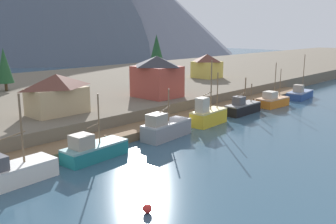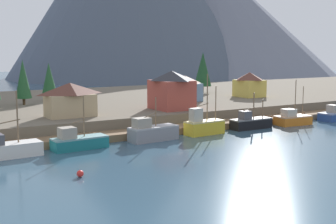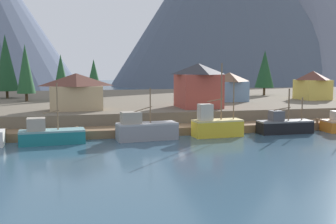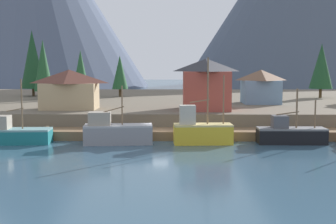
# 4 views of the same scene
# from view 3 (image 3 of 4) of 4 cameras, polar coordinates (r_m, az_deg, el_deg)

# --- Properties ---
(ground_plane) EXTENTS (400.00, 400.00, 1.00)m
(ground_plane) POSITION_cam_3_polar(r_m,az_deg,el_deg) (69.88, -3.05, -1.09)
(ground_plane) COLOR #335166
(dock) EXTENTS (80.00, 4.00, 1.60)m
(dock) POSITION_cam_3_polar(r_m,az_deg,el_deg) (52.31, 0.55, -2.50)
(dock) COLOR brown
(dock) RESTS_ON ground_plane
(shoreline_bank) EXTENTS (400.00, 56.00, 2.50)m
(shoreline_bank) POSITION_cam_3_polar(r_m,az_deg,el_deg) (81.45, -4.60, 1.20)
(shoreline_bank) COLOR #665B4C
(shoreline_bank) RESTS_ON ground_plane
(mountain_east_peak) EXTENTS (140.94, 140.94, 64.49)m
(mountain_east_peak) POSITION_cam_3_polar(r_m,az_deg,el_deg) (229.96, 18.35, 11.96)
(mountain_east_peak) COLOR slate
(mountain_east_peak) RESTS_ON ground_plane
(fishing_boat_teal) EXTENTS (7.24, 2.99, 6.81)m
(fishing_boat_teal) POSITION_cam_3_polar(r_m,az_deg,el_deg) (47.16, -16.31, -3.09)
(fishing_boat_teal) COLOR #196B70
(fishing_boat_teal) RESTS_ON ground_plane
(fishing_boat_grey) EXTENTS (7.29, 3.10, 6.12)m
(fishing_boat_grey) POSITION_cam_3_polar(r_m,az_deg,el_deg) (47.75, -3.27, -2.47)
(fishing_boat_grey) COLOR gray
(fishing_boat_grey) RESTS_ON ground_plane
(fishing_boat_yellow) EXTENTS (6.22, 2.73, 9.04)m
(fishing_boat_yellow) POSITION_cam_3_polar(r_m,az_deg,el_deg) (50.28, 6.78, -1.93)
(fishing_boat_yellow) COLOR gold
(fishing_boat_yellow) RESTS_ON ground_plane
(fishing_boat_black) EXTENTS (7.10, 2.30, 5.80)m
(fishing_boat_black) POSITION_cam_3_polar(r_m,az_deg,el_deg) (54.50, 16.02, -1.84)
(fishing_boat_black) COLOR black
(fishing_boat_black) RESTS_ON ground_plane
(house_blue) EXTENTS (5.58, 5.79, 5.10)m
(house_blue) POSITION_cam_3_polar(r_m,az_deg,el_deg) (73.17, 8.63, 3.59)
(house_blue) COLOR #6689A8
(house_blue) RESTS_ON shoreline_bank
(house_red) EXTENTS (6.14, 7.08, 6.60)m
(house_red) POSITION_cam_3_polar(r_m,az_deg,el_deg) (60.94, 4.27, 3.81)
(house_red) COLOR #9E4238
(house_red) RESTS_ON shoreline_bank
(house_tan) EXTENTS (7.48, 4.47, 5.19)m
(house_tan) POSITION_cam_3_polar(r_m,az_deg,el_deg) (58.43, -12.79, 2.86)
(house_tan) COLOR tan
(house_tan) RESTS_ON shoreline_bank
(house_yellow) EXTENTS (5.26, 5.75, 5.33)m
(house_yellow) POSITION_cam_3_polar(r_m,az_deg,el_deg) (80.47, 19.71, 3.62)
(house_yellow) COLOR gold
(house_yellow) RESTS_ON shoreline_bank
(conifer_near_left) EXTENTS (4.45, 4.45, 12.33)m
(conifer_near_left) POSITION_cam_3_polar(r_m,az_deg,el_deg) (84.52, -21.89, 6.47)
(conifer_near_left) COLOR #4C3823
(conifer_near_left) RESTS_ON shoreline_bank
(conifer_near_right) EXTENTS (3.22, 3.22, 10.10)m
(conifer_near_right) POSITION_cam_3_polar(r_m,az_deg,el_deg) (75.81, -19.44, 5.76)
(conifer_near_right) COLOR #4C3823
(conifer_near_right) RESTS_ON shoreline_bank
(conifer_mid_left) EXTENTS (4.10, 4.10, 9.61)m
(conifer_mid_left) POSITION_cam_3_polar(r_m,az_deg,el_deg) (89.49, 13.47, 5.91)
(conifer_mid_left) COLOR #4C3823
(conifer_mid_left) RESTS_ON shoreline_bank
(conifer_mid_right) EXTENTS (2.95, 2.95, 8.39)m
(conifer_mid_right) POSITION_cam_3_polar(r_m,az_deg,el_deg) (77.18, -14.85, 5.22)
(conifer_mid_right) COLOR #4C3823
(conifer_mid_right) RESTS_ON shoreline_bank
(conifer_centre) EXTENTS (2.95, 2.95, 7.60)m
(conifer_centre) POSITION_cam_3_polar(r_m,az_deg,el_deg) (82.03, -10.41, 5.17)
(conifer_centre) COLOR #4C3823
(conifer_centre) RESTS_ON shoreline_bank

